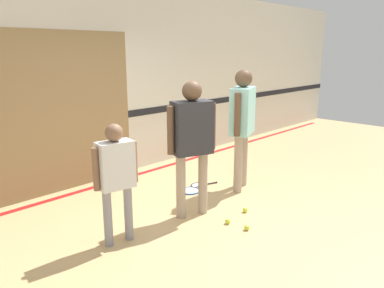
{
  "coord_description": "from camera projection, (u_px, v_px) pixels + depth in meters",
  "views": [
    {
      "loc": [
        -3.16,
        -3.0,
        2.11
      ],
      "look_at": [
        0.11,
        0.16,
        0.96
      ],
      "focal_mm": 35.0,
      "sensor_mm": 36.0,
      "label": 1
    }
  ],
  "objects": [
    {
      "name": "ground_plane",
      "position": [
        195.0,
        221.0,
        4.74
      ],
      "size": [
        16.0,
        16.0,
        0.0
      ],
      "primitive_type": "plane",
      "color": "tan"
    },
    {
      "name": "wall_back",
      "position": [
        90.0,
        83.0,
        5.88
      ],
      "size": [
        16.0,
        0.07,
        3.2
      ],
      "color": "silver",
      "rests_on": "ground_plane"
    },
    {
      "name": "wall_panel",
      "position": [
        44.0,
        115.0,
        5.36
      ],
      "size": [
        2.93,
        0.05,
        2.39
      ],
      "color": "#93754C",
      "rests_on": "ground_plane"
    },
    {
      "name": "floor_stripe",
      "position": [
        107.0,
        183.0,
        6.06
      ],
      "size": [
        14.4,
        0.1,
        0.01
      ],
      "color": "red",
      "rests_on": "ground_plane"
    },
    {
      "name": "person_instructor",
      "position": [
        192.0,
        135.0,
        4.66
      ],
      "size": [
        0.63,
        0.42,
        1.75
      ],
      "rotation": [
        0.0,
        0.0,
        -0.34
      ],
      "color": "tan",
      "rests_on": "ground_plane"
    },
    {
      "name": "person_student_left",
      "position": [
        116.0,
        171.0,
        4.02
      ],
      "size": [
        0.51,
        0.27,
        1.36
      ],
      "rotation": [
        0.0,
        0.0,
        -0.17
      ],
      "color": "gray",
      "rests_on": "ground_plane"
    },
    {
      "name": "person_student_right",
      "position": [
        242.0,
        117.0,
        5.58
      ],
      "size": [
        0.65,
        0.46,
        1.83
      ],
      "rotation": [
        0.0,
        0.0,
        -2.74
      ],
      "color": "tan",
      "rests_on": "ground_plane"
    },
    {
      "name": "racket_spare_on_floor",
      "position": [
        191.0,
        190.0,
        5.74
      ],
      "size": [
        0.55,
        0.35,
        0.03
      ],
      "rotation": [
        0.0,
        0.0,
        0.13
      ],
      "color": "blue",
      "rests_on": "ground_plane"
    },
    {
      "name": "racket_second_spare",
      "position": [
        200.0,
        185.0,
        5.95
      ],
      "size": [
        0.49,
        0.34,
        0.03
      ],
      "rotation": [
        0.0,
        0.0,
        5.94
      ],
      "color": "#28282D",
      "rests_on": "ground_plane"
    },
    {
      "name": "tennis_ball_near_instructor",
      "position": [
        228.0,
        221.0,
        4.66
      ],
      "size": [
        0.07,
        0.07,
        0.07
      ],
      "primitive_type": "sphere",
      "color": "#CCE038",
      "rests_on": "ground_plane"
    },
    {
      "name": "tennis_ball_by_spare_racket",
      "position": [
        183.0,
        185.0,
        5.92
      ],
      "size": [
        0.07,
        0.07,
        0.07
      ],
      "primitive_type": "sphere",
      "color": "#CCE038",
      "rests_on": "ground_plane"
    },
    {
      "name": "tennis_ball_stray_left",
      "position": [
        245.0,
        210.0,
        4.99
      ],
      "size": [
        0.07,
        0.07,
        0.07
      ],
      "primitive_type": "sphere",
      "color": "#CCE038",
      "rests_on": "ground_plane"
    },
    {
      "name": "tennis_ball_stray_right",
      "position": [
        247.0,
        228.0,
        4.49
      ],
      "size": [
        0.07,
        0.07,
        0.07
      ],
      "primitive_type": "sphere",
      "color": "#CCE038",
      "rests_on": "ground_plane"
    }
  ]
}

